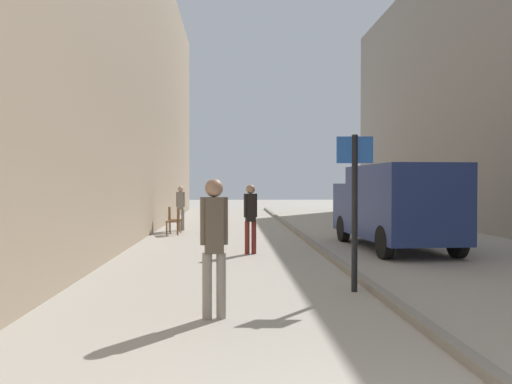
% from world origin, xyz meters
% --- Properties ---
extents(ground_plane, '(80.00, 80.00, 0.00)m').
position_xyz_m(ground_plane, '(0.00, 12.00, 0.00)').
color(ground_plane, '#A8A093').
extents(building_facade_left, '(3.27, 40.00, 11.28)m').
position_xyz_m(building_facade_left, '(-5.24, 12.00, 5.64)').
color(building_facade_left, gray).
rests_on(building_facade_left, ground_plane).
extents(kerb_strip, '(0.16, 40.00, 0.12)m').
position_xyz_m(kerb_strip, '(1.58, 12.00, 0.06)').
color(kerb_strip, gray).
rests_on(kerb_strip, ground_plane).
extents(pedestrian_main_foreground, '(0.34, 0.24, 1.76)m').
position_xyz_m(pedestrian_main_foreground, '(-0.29, 10.31, 1.02)').
color(pedestrian_main_foreground, maroon).
rests_on(pedestrian_main_foreground, ground_plane).
extents(pedestrian_mid_block, '(0.37, 0.24, 1.86)m').
position_xyz_m(pedestrian_mid_block, '(-1.01, 4.26, 1.07)').
color(pedestrian_mid_block, gray).
rests_on(pedestrian_mid_block, ground_plane).
extents(pedestrian_far_crossing, '(0.34, 0.22, 1.69)m').
position_xyz_m(pedestrian_far_crossing, '(-2.70, 16.83, 0.98)').
color(pedestrian_far_crossing, gray).
rests_on(pedestrian_far_crossing, ground_plane).
extents(delivery_van, '(2.26, 5.25, 2.27)m').
position_xyz_m(delivery_van, '(3.67, 11.09, 1.23)').
color(delivery_van, navy).
rests_on(delivery_van, ground_plane).
extents(street_sign_post, '(0.60, 0.10, 2.60)m').
position_xyz_m(street_sign_post, '(1.26, 5.81, 1.55)').
color(street_sign_post, black).
rests_on(street_sign_post, ground_plane).
extents(cafe_chair_near_window, '(0.53, 0.53, 0.94)m').
position_xyz_m(cafe_chair_near_window, '(-2.90, 15.93, 0.55)').
color(cafe_chair_near_window, brown).
rests_on(cafe_chair_near_window, ground_plane).
extents(cafe_chair_by_doorway, '(0.51, 0.51, 0.94)m').
position_xyz_m(cafe_chair_by_doorway, '(-2.73, 15.15, 0.55)').
color(cafe_chair_by_doorway, brown).
rests_on(cafe_chair_by_doorway, ground_plane).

